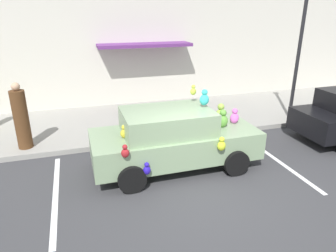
{
  "coord_description": "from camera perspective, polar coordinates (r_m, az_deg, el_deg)",
  "views": [
    {
      "loc": [
        -2.46,
        -5.25,
        3.81
      ],
      "look_at": [
        -0.19,
        2.05,
        0.9
      ],
      "focal_mm": 32.74,
      "sensor_mm": 36.0,
      "label": 1
    }
  ],
  "objects": [
    {
      "name": "sidewalk",
      "position": [
        11.18,
        -3.58,
        1.27
      ],
      "size": [
        24.0,
        4.0,
        0.15
      ],
      "primitive_type": "cube",
      "color": "gray",
      "rests_on": "ground"
    },
    {
      "name": "plush_covered_car",
      "position": [
        7.68,
        1.06,
        -2.28
      ],
      "size": [
        4.15,
        1.97,
        2.02
      ],
      "color": "gray",
      "rests_on": "ground"
    },
    {
      "name": "teddy_bear_on_sidewalk",
      "position": [
        10.08,
        -0.81,
        1.43
      ],
      "size": [
        0.36,
        0.3,
        0.68
      ],
      "color": "brown",
      "rests_on": "sidewalk"
    },
    {
      "name": "street_lamp_post",
      "position": [
        11.48,
        23.35,
        13.81
      ],
      "size": [
        0.28,
        0.28,
        4.27
      ],
      "color": "black",
      "rests_on": "sidewalk"
    },
    {
      "name": "parking_stripe_rear",
      "position": [
        7.35,
        -20.2,
        -11.82
      ],
      "size": [
        0.12,
        3.6,
        0.01
      ],
      "primitive_type": "cube",
      "color": "silver",
      "rests_on": "ground"
    },
    {
      "name": "pedestrian_near_shopfront",
      "position": [
        9.33,
        -25.66,
        1.25
      ],
      "size": [
        0.4,
        0.4,
        1.87
      ],
      "color": "#52321A",
      "rests_on": "sidewalk"
    },
    {
      "name": "ground_plane",
      "position": [
        6.94,
        6.68,
        -12.64
      ],
      "size": [
        60.0,
        60.0,
        0.0
      ],
      "primitive_type": "plane",
      "color": "#38383A"
    },
    {
      "name": "storefront_building",
      "position": [
        12.65,
        -6.36,
        17.9
      ],
      "size": [
        24.0,
        1.25,
        6.4
      ],
      "color": "beige",
      "rests_on": "ground"
    },
    {
      "name": "parking_stripe_front",
      "position": [
        8.88,
        19.45,
        -5.85
      ],
      "size": [
        0.12,
        3.6,
        0.01
      ],
      "primitive_type": "cube",
      "color": "silver",
      "rests_on": "ground"
    }
  ]
}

